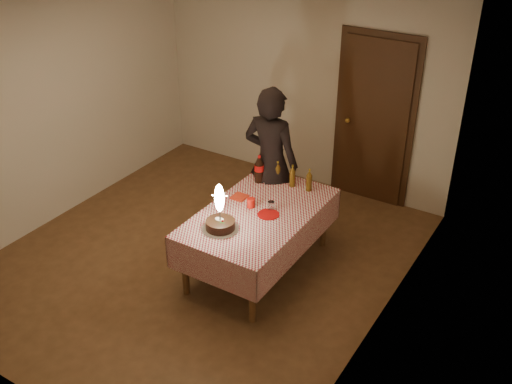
{
  "coord_description": "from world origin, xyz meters",
  "views": [
    {
      "loc": [
        3.32,
        -4.2,
        3.85
      ],
      "look_at": [
        0.62,
        0.14,
        0.95
      ],
      "focal_mm": 42.0,
      "sensor_mm": 36.0,
      "label": 1
    }
  ],
  "objects_px": {
    "amber_bottle_left": "(278,172)",
    "amber_bottle_right": "(309,181)",
    "clear_cup": "(271,206)",
    "cola_bottle": "(259,169)",
    "birthday_cake": "(220,218)",
    "photographer": "(271,163)",
    "amber_bottle_mid": "(292,176)",
    "red_cup": "(251,203)",
    "red_plate": "(268,214)",
    "dining_table": "(259,220)"
  },
  "relations": [
    {
      "from": "clear_cup",
      "to": "amber_bottle_mid",
      "type": "relative_size",
      "value": 0.35
    },
    {
      "from": "birthday_cake",
      "to": "amber_bottle_right",
      "type": "height_order",
      "value": "birthday_cake"
    },
    {
      "from": "birthday_cake",
      "to": "cola_bottle",
      "type": "bearing_deg",
      "value": 100.27
    },
    {
      "from": "red_plate",
      "to": "dining_table",
      "type": "bearing_deg",
      "value": 179.89
    },
    {
      "from": "amber_bottle_left",
      "to": "photographer",
      "type": "distance_m",
      "value": 0.15
    },
    {
      "from": "amber_bottle_left",
      "to": "birthday_cake",
      "type": "bearing_deg",
      "value": -89.75
    },
    {
      "from": "cola_bottle",
      "to": "amber_bottle_left",
      "type": "distance_m",
      "value": 0.2
    },
    {
      "from": "red_plate",
      "to": "amber_bottle_left",
      "type": "xyz_separation_m",
      "value": [
        -0.27,
        0.64,
        0.11
      ]
    },
    {
      "from": "birthday_cake",
      "to": "red_plate",
      "type": "bearing_deg",
      "value": 60.36
    },
    {
      "from": "red_plate",
      "to": "amber_bottle_right",
      "type": "bearing_deg",
      "value": 80.6
    },
    {
      "from": "amber_bottle_right",
      "to": "birthday_cake",
      "type": "bearing_deg",
      "value": -108.37
    },
    {
      "from": "clear_cup",
      "to": "amber_bottle_right",
      "type": "distance_m",
      "value": 0.58
    },
    {
      "from": "amber_bottle_left",
      "to": "amber_bottle_right",
      "type": "relative_size",
      "value": 1.0
    },
    {
      "from": "birthday_cake",
      "to": "photographer",
      "type": "distance_m",
      "value": 1.17
    },
    {
      "from": "clear_cup",
      "to": "photographer",
      "type": "distance_m",
      "value": 0.71
    },
    {
      "from": "red_plate",
      "to": "amber_bottle_mid",
      "type": "relative_size",
      "value": 0.86
    },
    {
      "from": "red_cup",
      "to": "cola_bottle",
      "type": "distance_m",
      "value": 0.56
    },
    {
      "from": "photographer",
      "to": "cola_bottle",
      "type": "bearing_deg",
      "value": -109.38
    },
    {
      "from": "clear_cup",
      "to": "photographer",
      "type": "relative_size",
      "value": 0.05
    },
    {
      "from": "cola_bottle",
      "to": "amber_bottle_mid",
      "type": "relative_size",
      "value": 1.25
    },
    {
      "from": "birthday_cake",
      "to": "amber_bottle_left",
      "type": "xyz_separation_m",
      "value": [
        -0.0,
        1.1,
        0.0
      ]
    },
    {
      "from": "amber_bottle_left",
      "to": "red_cup",
      "type": "bearing_deg",
      "value": -86.41
    },
    {
      "from": "amber_bottle_right",
      "to": "red_cup",
      "type": "bearing_deg",
      "value": -118.54
    },
    {
      "from": "amber_bottle_left",
      "to": "amber_bottle_right",
      "type": "distance_m",
      "value": 0.38
    },
    {
      "from": "dining_table",
      "to": "cola_bottle",
      "type": "relative_size",
      "value": 5.42
    },
    {
      "from": "birthday_cake",
      "to": "photographer",
      "type": "relative_size",
      "value": 0.28
    },
    {
      "from": "cola_bottle",
      "to": "photographer",
      "type": "bearing_deg",
      "value": 70.62
    },
    {
      "from": "red_plate",
      "to": "red_cup",
      "type": "bearing_deg",
      "value": 171.47
    },
    {
      "from": "amber_bottle_mid",
      "to": "birthday_cake",
      "type": "bearing_deg",
      "value": -99.03
    },
    {
      "from": "amber_bottle_left",
      "to": "clear_cup",
      "type": "bearing_deg",
      "value": -66.18
    },
    {
      "from": "red_cup",
      "to": "dining_table",
      "type": "bearing_deg",
      "value": -16.77
    },
    {
      "from": "dining_table",
      "to": "cola_bottle",
      "type": "distance_m",
      "value": 0.68
    },
    {
      "from": "red_cup",
      "to": "amber_bottle_mid",
      "type": "distance_m",
      "value": 0.63
    },
    {
      "from": "amber_bottle_left",
      "to": "amber_bottle_mid",
      "type": "bearing_deg",
      "value": 1.86
    },
    {
      "from": "amber_bottle_left",
      "to": "amber_bottle_mid",
      "type": "xyz_separation_m",
      "value": [
        0.18,
        0.01,
        0.0
      ]
    },
    {
      "from": "dining_table",
      "to": "amber_bottle_right",
      "type": "bearing_deg",
      "value": 71.1
    },
    {
      "from": "amber_bottle_mid",
      "to": "photographer",
      "type": "xyz_separation_m",
      "value": [
        -0.3,
        0.05,
        0.06
      ]
    },
    {
      "from": "amber_bottle_left",
      "to": "amber_bottle_right",
      "type": "bearing_deg",
      "value": 2.54
    },
    {
      "from": "amber_bottle_right",
      "to": "photographer",
      "type": "relative_size",
      "value": 0.15
    },
    {
      "from": "birthday_cake",
      "to": "red_plate",
      "type": "height_order",
      "value": "birthday_cake"
    },
    {
      "from": "clear_cup",
      "to": "amber_bottle_right",
      "type": "xyz_separation_m",
      "value": [
        0.14,
        0.55,
        0.07
      ]
    },
    {
      "from": "cola_bottle",
      "to": "photographer",
      "type": "distance_m",
      "value": 0.17
    },
    {
      "from": "clear_cup",
      "to": "cola_bottle",
      "type": "height_order",
      "value": "cola_bottle"
    },
    {
      "from": "dining_table",
      "to": "birthday_cake",
      "type": "height_order",
      "value": "birthday_cake"
    },
    {
      "from": "cola_bottle",
      "to": "birthday_cake",
      "type": "bearing_deg",
      "value": -79.73
    },
    {
      "from": "birthday_cake",
      "to": "amber_bottle_mid",
      "type": "xyz_separation_m",
      "value": [
        0.18,
        1.11,
        0.0
      ]
    },
    {
      "from": "dining_table",
      "to": "clear_cup",
      "type": "xyz_separation_m",
      "value": [
        0.09,
        0.1,
        0.14
      ]
    },
    {
      "from": "clear_cup",
      "to": "amber_bottle_mid",
      "type": "xyz_separation_m",
      "value": [
        -0.06,
        0.54,
        0.07
      ]
    },
    {
      "from": "red_cup",
      "to": "amber_bottle_mid",
      "type": "height_order",
      "value": "amber_bottle_mid"
    },
    {
      "from": "birthday_cake",
      "to": "photographer",
      "type": "bearing_deg",
      "value": 96.25
    }
  ]
}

